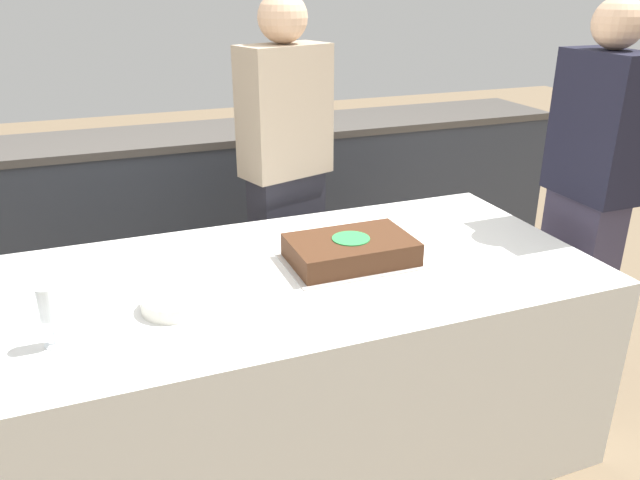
{
  "coord_description": "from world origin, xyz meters",
  "views": [
    {
      "loc": [
        -0.6,
        -1.86,
        1.7
      ],
      "look_at": [
        0.12,
        0.0,
        0.86
      ],
      "focal_mm": 35.0,
      "sensor_mm": 36.0,
      "label": 1
    }
  ],
  "objects": [
    {
      "name": "dining_table",
      "position": [
        0.0,
        0.0,
        0.38
      ],
      "size": [
        2.15,
        1.02,
        0.76
      ],
      "color": "silver",
      "rests_on": "ground_plane"
    },
    {
      "name": "cake",
      "position": [
        0.24,
        -0.0,
        0.81
      ],
      "size": [
        0.47,
        0.32,
        0.09
      ],
      "color": "#B7B2AD",
      "rests_on": "dining_table"
    },
    {
      "name": "back_counter",
      "position": [
        0.0,
        1.59,
        0.46
      ],
      "size": [
        4.4,
        0.58,
        0.92
      ],
      "color": "#333842",
      "rests_on": "ground_plane"
    },
    {
      "name": "wine_glass",
      "position": [
        -0.75,
        -0.22,
        0.89
      ],
      "size": [
        0.06,
        0.06,
        0.18
      ],
      "color": "white",
      "rests_on": "dining_table"
    },
    {
      "name": "person_seated_right",
      "position": [
        1.29,
        0.0,
        0.86
      ],
      "size": [
        0.2,
        0.36,
        1.65
      ],
      "rotation": [
        0.0,
        0.0,
        -1.57
      ],
      "color": "#383347",
      "rests_on": "ground_plane"
    },
    {
      "name": "person_cutting_cake",
      "position": [
        0.24,
        0.73,
        0.86
      ],
      "size": [
        0.43,
        0.31,
        1.66
      ],
      "rotation": [
        0.0,
        0.0,
        -2.83
      ],
      "color": "#282833",
      "rests_on": "ground_plane"
    },
    {
      "name": "side_plate_near_cake",
      "position": [
        0.25,
        0.31,
        0.77
      ],
      "size": [
        0.21,
        0.21,
        0.0
      ],
      "color": "white",
      "rests_on": "dining_table"
    },
    {
      "name": "plate_stack",
      "position": [
        -0.41,
        -0.13,
        0.79
      ],
      "size": [
        0.21,
        0.21,
        0.04
      ],
      "color": "white",
      "rests_on": "dining_table"
    },
    {
      "name": "ground_plane",
      "position": [
        0.0,
        0.0,
        0.0
      ],
      "size": [
        14.0,
        14.0,
        0.0
      ],
      "primitive_type": "plane",
      "color": "#7A664C"
    }
  ]
}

